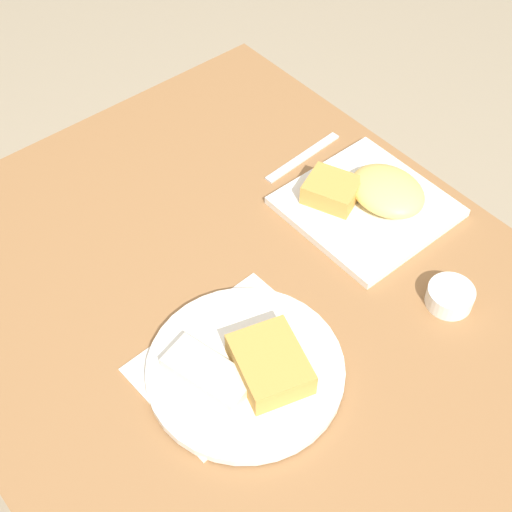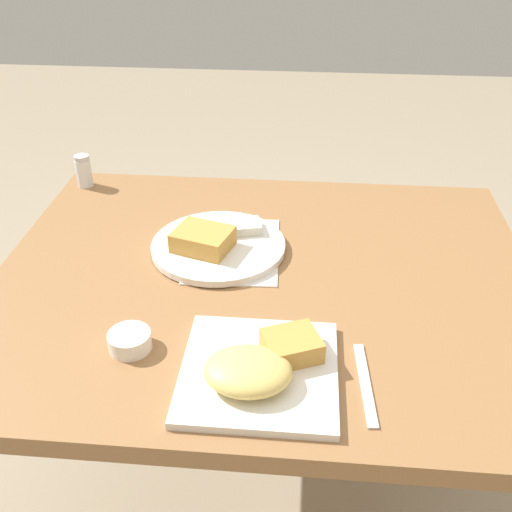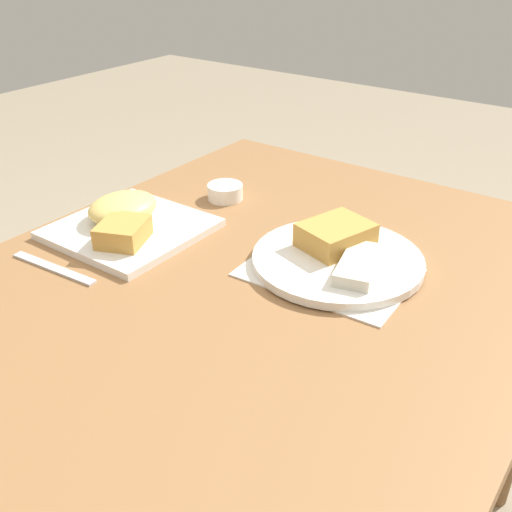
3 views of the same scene
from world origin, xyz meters
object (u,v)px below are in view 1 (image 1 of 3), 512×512
object	(u,v)px
plate_oval_far	(248,368)
sauce_ramekin	(450,296)
butter_knife	(303,157)
plate_square_near	(370,199)

from	to	relation	value
plate_oval_far	sauce_ramekin	distance (m)	0.33
plate_oval_far	butter_knife	xyz separation A→B (m)	(0.28, -0.36, -0.02)
sauce_ramekin	plate_square_near	bearing A→B (deg)	-13.36
sauce_ramekin	plate_oval_far	bearing A→B (deg)	72.77
butter_knife	plate_oval_far	bearing A→B (deg)	34.16
plate_oval_far	sauce_ramekin	bearing A→B (deg)	-107.23
butter_knife	plate_square_near	bearing A→B (deg)	86.48
plate_square_near	butter_knife	xyz separation A→B (m)	(0.16, 0.00, -0.02)
sauce_ramekin	butter_knife	xyz separation A→B (m)	(0.38, -0.05, -0.01)
sauce_ramekin	butter_knife	distance (m)	0.38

